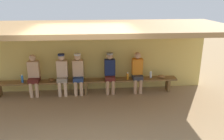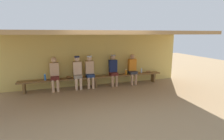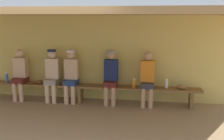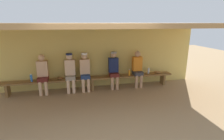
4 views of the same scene
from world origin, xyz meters
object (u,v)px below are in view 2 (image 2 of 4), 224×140
(player_rightmost, at_px, (78,71))
(water_bottle_green, at_px, (126,72))
(player_middle, at_px, (113,69))
(water_bottle_blue, at_px, (45,77))
(baseball_glove_dark_brown, at_px, (69,77))
(player_in_red, at_px, (55,73))
(water_bottle_orange, at_px, (141,71))
(player_shirtless_tan, at_px, (90,70))
(bench, at_px, (95,78))
(baseball_glove_worn, at_px, (149,72))
(player_leftmost, at_px, (133,68))

(player_rightmost, bearing_deg, water_bottle_green, -1.14)
(player_middle, xyz_separation_m, water_bottle_green, (0.58, -0.04, -0.18))
(player_rightmost, bearing_deg, water_bottle_blue, -178.59)
(baseball_glove_dark_brown, bearing_deg, player_rightmost, -133.58)
(player_in_red, bearing_deg, player_rightmost, 0.03)
(water_bottle_blue, bearing_deg, baseball_glove_dark_brown, 1.77)
(player_middle, relative_size, baseball_glove_dark_brown, 5.60)
(water_bottle_blue, relative_size, water_bottle_orange, 1.16)
(player_in_red, bearing_deg, water_bottle_orange, 0.64)
(player_middle, bearing_deg, player_rightmost, 180.00)
(player_shirtless_tan, xyz_separation_m, player_rightmost, (-0.50, 0.00, 0.00))
(player_rightmost, bearing_deg, water_bottle_orange, 0.82)
(water_bottle_green, bearing_deg, water_bottle_orange, 6.02)
(bench, height_order, baseball_glove_dark_brown, baseball_glove_dark_brown)
(player_in_red, bearing_deg, water_bottle_blue, -175.20)
(player_shirtless_tan, bearing_deg, player_rightmost, 180.00)
(player_in_red, xyz_separation_m, player_shirtless_tan, (1.39, 0.00, 0.02))
(player_in_red, bearing_deg, baseball_glove_worn, 0.02)
(bench, bearing_deg, player_rightmost, 179.72)
(water_bottle_green, xyz_separation_m, baseball_glove_dark_brown, (-2.46, 0.04, -0.07))
(player_leftmost, bearing_deg, baseball_glove_worn, 0.10)
(player_middle, xyz_separation_m, baseball_glove_dark_brown, (-1.88, -0.00, -0.24))
(player_shirtless_tan, bearing_deg, player_middle, 0.00)
(water_bottle_orange, xyz_separation_m, baseball_glove_worn, (0.35, -0.04, -0.06))
(player_leftmost, height_order, water_bottle_blue, player_leftmost)
(baseball_glove_worn, height_order, baseball_glove_dark_brown, same)
(bench, bearing_deg, water_bottle_orange, 1.20)
(baseball_glove_worn, bearing_deg, water_bottle_green, 38.62)
(water_bottle_blue, xyz_separation_m, water_bottle_orange, (4.14, 0.07, -0.02))
(bench, bearing_deg, player_in_red, 179.89)
(bench, bearing_deg, player_leftmost, 0.10)
(player_in_red, distance_m, player_middle, 2.41)
(baseball_glove_dark_brown, bearing_deg, player_in_red, 45.64)
(water_bottle_orange, bearing_deg, baseball_glove_dark_brown, -179.21)
(bench, relative_size, player_rightmost, 4.46)
(player_shirtless_tan, distance_m, water_bottle_blue, 1.76)
(player_rightmost, xyz_separation_m, player_middle, (1.52, 0.00, 0.00))
(player_rightmost, distance_m, water_bottle_blue, 1.26)
(bench, relative_size, player_middle, 4.46)
(player_leftmost, relative_size, water_bottle_orange, 5.98)
(player_shirtless_tan, height_order, baseball_glove_dark_brown, player_shirtless_tan)
(water_bottle_orange, xyz_separation_m, baseball_glove_dark_brown, (-3.24, -0.04, -0.06))
(bench, relative_size, water_bottle_blue, 23.23)
(player_rightmost, height_order, player_middle, same)
(player_in_red, relative_size, baseball_glove_worn, 5.56)
(water_bottle_orange, bearing_deg, water_bottle_blue, -179.00)
(player_leftmost, bearing_deg, player_in_red, 180.00)
(player_shirtless_tan, distance_m, player_rightmost, 0.50)
(player_middle, bearing_deg, player_in_red, -179.99)
(bench, distance_m, player_middle, 0.87)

